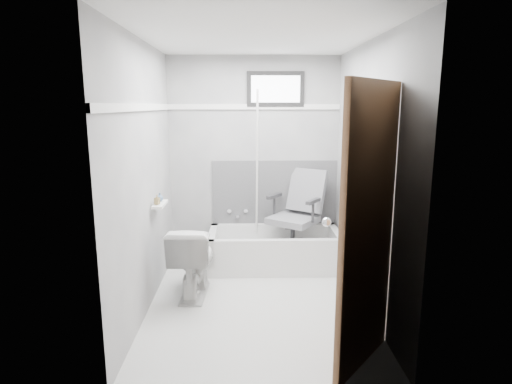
{
  "coord_description": "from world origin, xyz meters",
  "views": [
    {
      "loc": [
        -0.11,
        -3.77,
        1.83
      ],
      "look_at": [
        0.0,
        0.35,
        1.0
      ],
      "focal_mm": 30.0,
      "sensor_mm": 36.0,
      "label": 1
    }
  ],
  "objects_px": {
    "office_chair": "(293,213)",
    "door": "(422,244)",
    "soap_bottle_a": "(157,199)",
    "bathtub": "(275,249)",
    "toilet": "(193,260)",
    "soap_bottle_b": "(160,197)"
  },
  "relations": [
    {
      "from": "office_chair",
      "to": "door",
      "type": "relative_size",
      "value": 0.5
    },
    {
      "from": "toilet",
      "to": "soap_bottle_b",
      "type": "height_order",
      "value": "soap_bottle_b"
    },
    {
      "from": "bathtub",
      "to": "office_chair",
      "type": "distance_m",
      "value": 0.46
    },
    {
      "from": "door",
      "to": "soap_bottle_b",
      "type": "distance_m",
      "value": 2.51
    },
    {
      "from": "bathtub",
      "to": "soap_bottle_a",
      "type": "relative_size",
      "value": 15.85
    },
    {
      "from": "toilet",
      "to": "door",
      "type": "relative_size",
      "value": 0.36
    },
    {
      "from": "bathtub",
      "to": "soap_bottle_b",
      "type": "height_order",
      "value": "soap_bottle_b"
    },
    {
      "from": "bathtub",
      "to": "office_chair",
      "type": "relative_size",
      "value": 1.51
    },
    {
      "from": "toilet",
      "to": "soap_bottle_b",
      "type": "distance_m",
      "value": 0.7
    },
    {
      "from": "bathtub",
      "to": "office_chair",
      "type": "height_order",
      "value": "office_chair"
    },
    {
      "from": "soap_bottle_a",
      "to": "soap_bottle_b",
      "type": "height_order",
      "value": "soap_bottle_a"
    },
    {
      "from": "bathtub",
      "to": "soap_bottle_a",
      "type": "xyz_separation_m",
      "value": [
        -1.17,
        -0.74,
        0.76
      ]
    },
    {
      "from": "soap_bottle_a",
      "to": "office_chair",
      "type": "bearing_deg",
      "value": 29.62
    },
    {
      "from": "office_chair",
      "to": "soap_bottle_b",
      "type": "relative_size",
      "value": 11.93
    },
    {
      "from": "toilet",
      "to": "soap_bottle_b",
      "type": "relative_size",
      "value": 8.58
    },
    {
      "from": "office_chair",
      "to": "door",
      "type": "xyz_separation_m",
      "value": [
        0.54,
        -2.26,
        0.38
      ]
    },
    {
      "from": "door",
      "to": "soap_bottle_b",
      "type": "bearing_deg",
      "value": 139.94
    },
    {
      "from": "bathtub",
      "to": "door",
      "type": "bearing_deg",
      "value": -71.25
    },
    {
      "from": "soap_bottle_a",
      "to": "soap_bottle_b",
      "type": "distance_m",
      "value": 0.14
    },
    {
      "from": "bathtub",
      "to": "soap_bottle_a",
      "type": "bearing_deg",
      "value": -147.84
    },
    {
      "from": "office_chair",
      "to": "soap_bottle_a",
      "type": "relative_size",
      "value": 10.52
    },
    {
      "from": "door",
      "to": "soap_bottle_a",
      "type": "relative_size",
      "value": 21.13
    }
  ]
}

